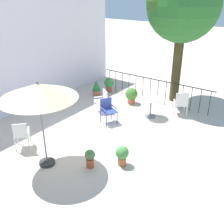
{
  "coord_description": "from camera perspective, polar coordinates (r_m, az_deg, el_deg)",
  "views": [
    {
      "loc": [
        -6.16,
        -4.8,
        4.46
      ],
      "look_at": [
        0.0,
        -0.29,
        0.88
      ],
      "focal_mm": 42.41,
      "sensor_mm": 36.0,
      "label": 1
    }
  ],
  "objects": [
    {
      "name": "ground_plane",
      "position": [
        8.99,
        -1.5,
        -4.59
      ],
      "size": [
        60.0,
        60.0,
        0.0
      ],
      "primitive_type": "plane",
      "color": "beige"
    },
    {
      "name": "villa_facade",
      "position": [
        10.98,
        -18.65,
        11.34
      ],
      "size": [
        10.1,
        0.3,
        4.16
      ],
      "primitive_type": "cube",
      "color": "white",
      "rests_on": "ground"
    },
    {
      "name": "terrace_railing",
      "position": [
        11.37,
        9.09,
        5.41
      ],
      "size": [
        0.03,
        5.08,
        1.01
      ],
      "color": "black",
      "rests_on": "ground"
    },
    {
      "name": "shade_tree",
      "position": [
        11.17,
        15.06,
        21.35
      ],
      "size": [
        2.95,
        2.81,
        5.29
      ],
      "color": "#433B1D",
      "rests_on": "ground"
    },
    {
      "name": "patio_umbrella_0",
      "position": [
        6.76,
        -15.62,
        4.2
      ],
      "size": [
        1.97,
        1.97,
        2.42
      ],
      "color": "#2D2D2D",
      "rests_on": "ground"
    },
    {
      "name": "cafe_table_0",
      "position": [
        10.03,
        8.38,
        1.75
      ],
      "size": [
        0.78,
        0.78,
        0.75
      ],
      "color": "white",
      "rests_on": "ground"
    },
    {
      "name": "patio_chair_0",
      "position": [
        10.37,
        14.67,
        2.0
      ],
      "size": [
        0.63,
        0.65,
        0.94
      ],
      "color": "silver",
      "rests_on": "ground"
    },
    {
      "name": "patio_chair_1",
      "position": [
        9.5,
        -0.94,
        0.69
      ],
      "size": [
        0.64,
        0.64,
        0.89
      ],
      "color": "#334690",
      "rests_on": "ground"
    },
    {
      "name": "patio_chair_2",
      "position": [
        8.34,
        -18.98,
        -4.38
      ],
      "size": [
        0.63,
        0.63,
        0.92
      ],
      "color": "silver",
      "rests_on": "ground"
    },
    {
      "name": "patio_chair_3",
      "position": [
        10.36,
        -2.06,
        2.7
      ],
      "size": [
        0.63,
        0.65,
        0.88
      ],
      "color": "white",
      "rests_on": "ground"
    },
    {
      "name": "potted_plant_0",
      "position": [
        12.07,
        -3.42,
        5.27
      ],
      "size": [
        0.38,
        0.38,
        0.7
      ],
      "color": "#B75D41",
      "rests_on": "ground"
    },
    {
      "name": "potted_plant_1",
      "position": [
        11.19,
        4.2,
        3.69
      ],
      "size": [
        0.52,
        0.52,
        0.68
      ],
      "color": "#C05E41",
      "rests_on": "ground"
    },
    {
      "name": "potted_plant_2",
      "position": [
        7.28,
        -4.8,
        -9.74
      ],
      "size": [
        0.31,
        0.29,
        0.53
      ],
      "color": "#AE4E2C",
      "rests_on": "ground"
    },
    {
      "name": "potted_plant_3",
      "position": [
        12.45,
        -0.66,
        6.07
      ],
      "size": [
        0.43,
        0.43,
        0.67
      ],
      "color": "#AB4A39",
      "rests_on": "ground"
    },
    {
      "name": "potted_plant_4",
      "position": [
        7.32,
        2.2,
        -9.12
      ],
      "size": [
        0.37,
        0.37,
        0.58
      ],
      "color": "#B06436",
      "rests_on": "ground"
    }
  ]
}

